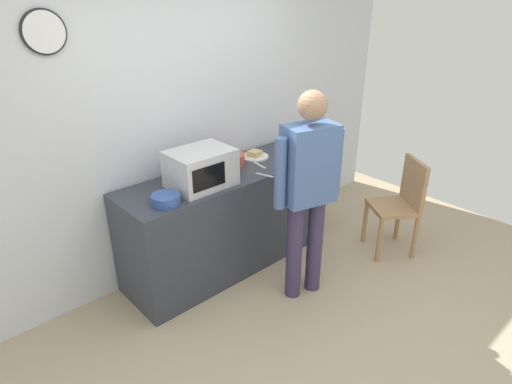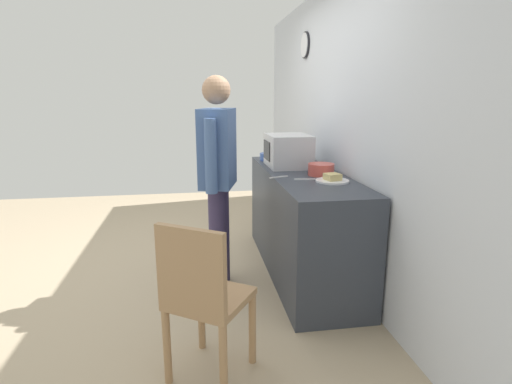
{
  "view_description": "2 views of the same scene",
  "coord_description": "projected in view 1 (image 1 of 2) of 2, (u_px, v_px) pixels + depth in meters",
  "views": [
    {
      "loc": [
        -1.89,
        -1.51,
        2.38
      ],
      "look_at": [
        0.31,
        0.89,
        0.84
      ],
      "focal_mm": 30.47,
      "sensor_mm": 36.0,
      "label": 1
    },
    {
      "loc": [
        3.63,
        0.26,
        1.57
      ],
      "look_at": [
        0.45,
        0.77,
        0.81
      ],
      "focal_mm": 28.24,
      "sensor_mm": 36.0,
      "label": 2
    }
  ],
  "objects": [
    {
      "name": "ground_plane",
      "position": [
        307.0,
        345.0,
        3.18
      ],
      "size": [
        6.0,
        6.0,
        0.0
      ],
      "primitive_type": "plane",
      "color": "tan"
    },
    {
      "name": "back_wall",
      "position": [
        173.0,
        127.0,
        3.69
      ],
      "size": [
        5.4,
        0.13,
        2.6
      ],
      "color": "silver",
      "rests_on": "ground_plane"
    },
    {
      "name": "kitchen_counter",
      "position": [
        229.0,
        219.0,
        3.96
      ],
      "size": [
        1.98,
        0.62,
        0.92
      ],
      "primitive_type": "cube",
      "color": "#333842",
      "rests_on": "ground_plane"
    },
    {
      "name": "microwave",
      "position": [
        201.0,
        168.0,
        3.46
      ],
      "size": [
        0.5,
        0.39,
        0.3
      ],
      "color": "silver",
      "rests_on": "kitchen_counter"
    },
    {
      "name": "sandwich_plate",
      "position": [
        255.0,
        155.0,
        4.09
      ],
      "size": [
        0.26,
        0.26,
        0.07
      ],
      "color": "white",
      "rests_on": "kitchen_counter"
    },
    {
      "name": "salad_bowl",
      "position": [
        233.0,
        160.0,
        3.91
      ],
      "size": [
        0.22,
        0.22,
        0.1
      ],
      "primitive_type": "cylinder",
      "color": "#C64C42",
      "rests_on": "kitchen_counter"
    },
    {
      "name": "cereal_bowl",
      "position": [
        166.0,
        199.0,
        3.21
      ],
      "size": [
        0.21,
        0.21,
        0.07
      ],
      "primitive_type": "cylinder",
      "color": "#33519E",
      "rests_on": "kitchen_counter"
    },
    {
      "name": "fork_utensil",
      "position": [
        264.0,
        175.0,
        3.7
      ],
      "size": [
        0.07,
        0.17,
        0.01
      ],
      "primitive_type": "cube",
      "rotation": [
        0.0,
        0.0,
        1.88
      ],
      "color": "silver",
      "rests_on": "kitchen_counter"
    },
    {
      "name": "spoon_utensil",
      "position": [
        260.0,
        165.0,
        3.9
      ],
      "size": [
        0.04,
        0.17,
        0.01
      ],
      "primitive_type": "cube",
      "rotation": [
        0.0,
        0.0,
        1.44
      ],
      "color": "silver",
      "rests_on": "kitchen_counter"
    },
    {
      "name": "person_standing",
      "position": [
        308.0,
        184.0,
        3.33
      ],
      "size": [
        0.57,
        0.34,
        1.73
      ],
      "color": "#3A3155",
      "rests_on": "ground_plane"
    },
    {
      "name": "wooden_chair",
      "position": [
        401.0,
        202.0,
        4.14
      ],
      "size": [
        0.55,
        0.55,
        0.94
      ],
      "color": "#A87F56",
      "rests_on": "ground_plane"
    }
  ]
}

